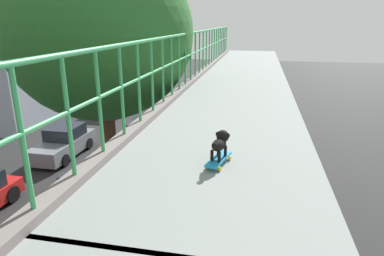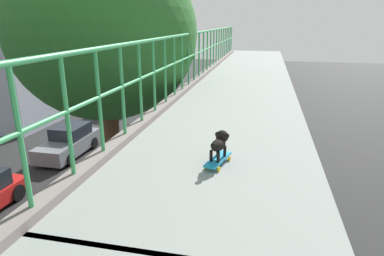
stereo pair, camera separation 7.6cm
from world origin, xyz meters
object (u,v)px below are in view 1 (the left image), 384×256
Objects in this scene: car_grey_sixth at (64,143)px; toy_skateboard at (219,160)px; car_black_seventh at (143,132)px; city_bus at (147,75)px; car_white_fifth at (96,181)px; small_dog at (220,142)px.

car_grey_sixth is 15.08m from toy_skateboard.
city_bus is at bearing 107.50° from car_black_seventh.
car_white_fifth is 10.38m from toy_skateboard.
car_grey_sixth is 0.40× the size of city_bus.
car_white_fifth is at bearing 127.52° from small_dog.
car_black_seventh is 8.18× the size of toy_skateboard.
car_black_seventh reaches higher than car_white_fifth.
city_bus is (-3.77, 11.95, 1.38)m from car_black_seventh.
small_dog is at bearing -49.79° from car_grey_sixth.
car_black_seventh is 15.62m from small_dog.
toy_skateboard is (5.67, -7.43, 4.51)m from car_white_fifth.
car_black_seventh is 15.59m from toy_skateboard.
car_black_seventh is at bearing -72.50° from city_bus.
car_grey_sixth is at bearing 130.08° from toy_skateboard.
small_dog is (9.68, -25.61, 3.36)m from city_bus.
city_bus is 19.02× the size of toy_skateboard.
car_black_seventh is (-0.23, 6.27, -0.02)m from car_white_fifth.
small_dog is at bearing 75.00° from toy_skateboard.
car_grey_sixth reaches higher than car_black_seventh.
toy_skateboard reaches higher than car_black_seventh.
small_dog reaches higher than toy_skateboard.
car_grey_sixth is 14.69m from city_bus.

